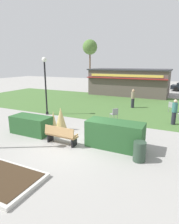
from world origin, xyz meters
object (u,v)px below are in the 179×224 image
(person_strolling, at_px, (133,98))
(parked_car_west_slot, at_px, (117,84))
(park_bench, at_px, (61,135))
(lamppost_mid, at_px, (45,79))
(parked_car_center_slot, at_px, (149,85))
(tree_left_bg, at_px, (90,48))
(person_standing, at_px, (174,112))
(food_kiosk, at_px, (129,82))
(trash_bin, at_px, (139,151))
(cafe_chair_east, at_px, (114,113))
(cafe_chair_north, at_px, (172,106))

(person_strolling, height_order, parked_car_west_slot, person_strolling)
(park_bench, relative_size, parked_car_west_slot, 0.40)
(park_bench, distance_m, lamppost_mid, 6.56)
(lamppost_mid, height_order, parked_car_center_slot, lamppost_mid)
(tree_left_bg, bearing_deg, person_standing, -52.40)
(park_bench, bearing_deg, lamppost_mid, 134.39)
(food_kiosk, distance_m, parked_car_west_slot, 7.52)
(trash_bin, relative_size, cafe_chair_east, 0.95)
(cafe_chair_north, bearing_deg, food_kiosk, 125.77)
(person_strolling, distance_m, person_standing, 5.25)
(person_strolling, bearing_deg, food_kiosk, -48.89)
(person_strolling, xyz_separation_m, person_standing, (3.65, -3.78, 0.00))
(person_strolling, relative_size, person_standing, 1.00)
(cafe_chair_east, distance_m, person_strolling, 4.62)
(cafe_chair_east, height_order, person_strolling, person_strolling)
(parked_car_center_slot, bearing_deg, food_kiosk, -103.36)
(lamppost_mid, relative_size, cafe_chair_east, 4.96)
(park_bench, relative_size, person_strolling, 1.01)
(lamppost_mid, relative_size, person_strolling, 2.61)
(trash_bin, relative_size, person_strolling, 0.50)
(trash_bin, distance_m, person_standing, 6.09)
(lamppost_mid, distance_m, parked_car_west_slot, 19.34)
(cafe_chair_east, bearing_deg, parked_car_west_slot, 107.39)
(lamppost_mid, relative_size, parked_car_west_slot, 1.02)
(trash_bin, height_order, person_standing, person_standing)
(person_standing, bearing_deg, cafe_chair_north, 22.58)
(person_standing, bearing_deg, person_strolling, 60.94)
(person_standing, bearing_deg, trash_bin, -172.59)
(food_kiosk, height_order, person_standing, food_kiosk)
(food_kiosk, xyz_separation_m, parked_car_center_slot, (1.54, 6.49, -1.00))
(cafe_chair_north, bearing_deg, trash_bin, -94.08)
(person_standing, distance_m, tree_left_bg, 27.70)
(park_bench, xyz_separation_m, cafe_chair_north, (4.57, 9.33, 0.05))
(tree_left_bg, bearing_deg, trash_bin, -60.52)
(person_standing, bearing_deg, tree_left_bg, 54.52)
(cafe_chair_north, relative_size, tree_left_bg, 0.11)
(food_kiosk, height_order, cafe_chair_east, food_kiosk)
(cafe_chair_east, xyz_separation_m, parked_car_west_slot, (-5.79, 18.49, 0.12))
(lamppost_mid, height_order, trash_bin, lamppost_mid)
(person_standing, relative_size, parked_car_west_slot, 0.39)
(parked_car_west_slot, height_order, tree_left_bg, tree_left_bg)
(parked_car_west_slot, bearing_deg, park_bench, -78.70)
(trash_bin, xyz_separation_m, person_standing, (1.00, 5.99, 0.44))
(parked_car_center_slot, bearing_deg, parked_car_west_slot, -179.98)
(person_strolling, bearing_deg, cafe_chair_north, -163.17)
(park_bench, xyz_separation_m, cafe_chair_east, (1.07, 5.13, 0.05))
(trash_bin, xyz_separation_m, tree_left_bg, (-15.50, 27.41, 6.44))
(person_strolling, bearing_deg, cafe_chair_east, 111.52)
(cafe_chair_north, bearing_deg, lamppost_mid, -150.93)
(cafe_chair_north, bearing_deg, person_standing, -84.33)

